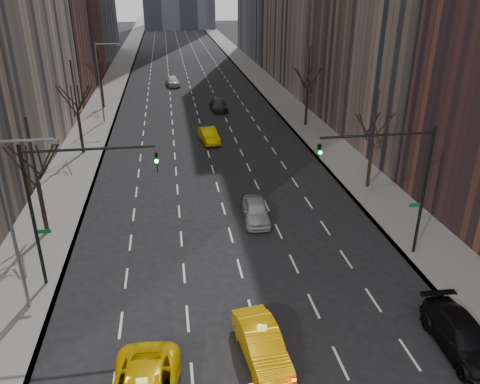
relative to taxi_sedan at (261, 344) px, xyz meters
name	(u,v)px	position (x,y,z in m)	size (l,w,h in m)	color
sidewalk_left	(114,82)	(-12.12, 65.11, -0.67)	(4.50, 320.00, 0.15)	slate
sidewalk_right	(259,77)	(12.38, 65.11, -0.67)	(4.50, 320.00, 0.15)	slate
tree_lw_b	(38,182)	(-11.87, 13.11, 2.97)	(3.36, 3.50, 7.82)	black
tree_lw_c	(78,113)	(-11.87, 29.11, 3.29)	(3.36, 3.50, 8.74)	black
tree_lw_d	(101,81)	(-11.87, 47.11, 2.81)	(3.36, 3.50, 7.36)	black
tree_rw_b	(372,144)	(12.13, 17.11, 2.97)	(3.36, 3.50, 7.82)	black
tree_rw_c	(307,91)	(12.13, 35.11, 3.29)	(3.36, 3.50, 8.74)	black
traffic_mast_left	(63,193)	(-8.98, 7.10, 4.74)	(6.69, 0.39, 8.00)	black
traffic_mast_right	(400,172)	(9.23, 7.10, 4.74)	(6.69, 0.39, 8.00)	black
streetlight_near	(16,210)	(-10.71, 5.11, 4.87)	(2.83, 0.22, 9.00)	slate
streetlight_far	(102,75)	(-10.71, 40.11, 4.87)	(2.83, 0.22, 9.00)	slate
taxi_sedan	(261,344)	(0.00, 0.00, 0.00)	(1.59, 4.55, 1.50)	#F2A905
silver_sedan_ahead	(256,211)	(2.15, 12.91, -0.02)	(1.73, 4.29, 1.46)	#A0A4A8
parked_suv_black	(463,337)	(9.03, -0.96, 0.00)	(2.09, 5.15, 1.49)	black
far_taxi	(209,135)	(0.52, 30.87, -0.03)	(1.53, 4.39, 1.45)	yellow
far_suv_grey	(218,105)	(2.94, 43.86, -0.05)	(1.97, 4.84, 1.41)	#2D2C31
far_car_white	(173,81)	(-2.58, 60.43, 0.05)	(1.89, 4.70, 1.60)	white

